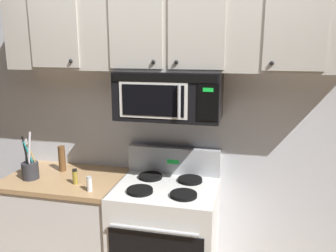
{
  "coord_description": "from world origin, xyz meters",
  "views": [
    {
      "loc": [
        0.55,
        -1.91,
        1.93
      ],
      "look_at": [
        0.0,
        0.49,
        1.35
      ],
      "focal_mm": 36.59,
      "sensor_mm": 36.0,
      "label": 1
    }
  ],
  "objects_px": {
    "stove_range": "(166,238)",
    "pepper_mill": "(62,159)",
    "utensil_crock_charcoal": "(30,169)",
    "salt_shaker": "(89,184)",
    "over_range_microwave": "(169,95)",
    "spice_jar": "(75,177)"
  },
  "relations": [
    {
      "from": "stove_range",
      "to": "pepper_mill",
      "type": "bearing_deg",
      "value": 172.43
    },
    {
      "from": "utensil_crock_charcoal",
      "to": "pepper_mill",
      "type": "bearing_deg",
      "value": 53.88
    },
    {
      "from": "stove_range",
      "to": "utensil_crock_charcoal",
      "type": "height_order",
      "value": "utensil_crock_charcoal"
    },
    {
      "from": "salt_shaker",
      "to": "pepper_mill",
      "type": "height_order",
      "value": "pepper_mill"
    },
    {
      "from": "stove_range",
      "to": "over_range_microwave",
      "type": "xyz_separation_m",
      "value": [
        -0.0,
        0.12,
        1.11
      ]
    },
    {
      "from": "spice_jar",
      "to": "salt_shaker",
      "type": "bearing_deg",
      "value": -30.9
    },
    {
      "from": "over_range_microwave",
      "to": "utensil_crock_charcoal",
      "type": "relative_size",
      "value": 1.99
    },
    {
      "from": "over_range_microwave",
      "to": "salt_shaker",
      "type": "bearing_deg",
      "value": -148.01
    },
    {
      "from": "stove_range",
      "to": "spice_jar",
      "type": "bearing_deg",
      "value": -170.9
    },
    {
      "from": "pepper_mill",
      "to": "over_range_microwave",
      "type": "bearing_deg",
      "value": -0.39
    },
    {
      "from": "salt_shaker",
      "to": "over_range_microwave",
      "type": "bearing_deg",
      "value": 31.99
    },
    {
      "from": "salt_shaker",
      "to": "spice_jar",
      "type": "relative_size",
      "value": 0.94
    },
    {
      "from": "over_range_microwave",
      "to": "stove_range",
      "type": "bearing_deg",
      "value": -89.86
    },
    {
      "from": "pepper_mill",
      "to": "spice_jar",
      "type": "bearing_deg",
      "value": -44.22
    },
    {
      "from": "stove_range",
      "to": "spice_jar",
      "type": "xyz_separation_m",
      "value": [
        -0.68,
        -0.11,
        0.49
      ]
    },
    {
      "from": "over_range_microwave",
      "to": "pepper_mill",
      "type": "xyz_separation_m",
      "value": [
        -0.92,
        0.01,
        -0.57
      ]
    },
    {
      "from": "over_range_microwave",
      "to": "utensil_crock_charcoal",
      "type": "bearing_deg",
      "value": -169.08
    },
    {
      "from": "stove_range",
      "to": "over_range_microwave",
      "type": "height_order",
      "value": "over_range_microwave"
    },
    {
      "from": "over_range_microwave",
      "to": "pepper_mill",
      "type": "height_order",
      "value": "over_range_microwave"
    },
    {
      "from": "pepper_mill",
      "to": "stove_range",
      "type": "bearing_deg",
      "value": -7.57
    },
    {
      "from": "over_range_microwave",
      "to": "utensil_crock_charcoal",
      "type": "distance_m",
      "value": 1.25
    },
    {
      "from": "stove_range",
      "to": "pepper_mill",
      "type": "xyz_separation_m",
      "value": [
        -0.92,
        0.12,
        0.54
      ]
    }
  ]
}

